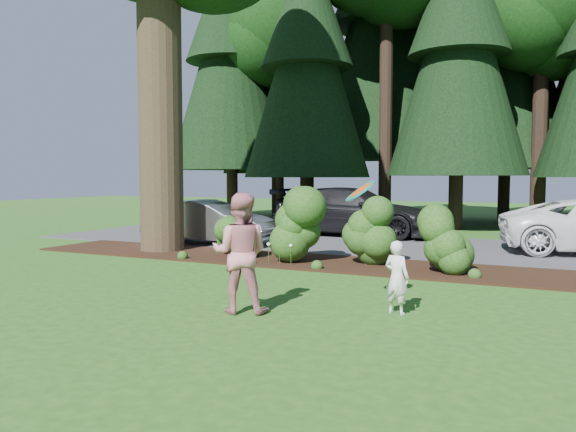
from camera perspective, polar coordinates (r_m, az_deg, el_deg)
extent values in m
plane|color=#1F4D16|center=(11.41, -4.89, -6.94)|extent=(80.00, 80.00, 0.00)
cube|color=black|center=(14.26, 1.75, -4.62)|extent=(16.00, 2.50, 0.05)
cube|color=#38383A|center=(18.20, 7.16, -2.80)|extent=(22.00, 6.00, 0.03)
cylinder|color=black|center=(17.05, -12.94, 16.91)|extent=(1.24, 1.24, 12.00)
sphere|color=#193A11|center=(15.05, -5.31, -1.74)|extent=(1.08, 1.08, 1.08)
cylinder|color=black|center=(15.11, -5.30, -3.67)|extent=(0.08, 0.08, 0.30)
sphere|color=#193A11|center=(14.01, 0.60, -1.02)|extent=(1.35, 1.35, 1.35)
cylinder|color=black|center=(14.10, 0.60, -4.20)|extent=(0.08, 0.08, 0.30)
sphere|color=#193A11|center=(13.65, 8.01, -1.66)|extent=(1.26, 1.26, 1.26)
cylinder|color=black|center=(13.73, 7.98, -4.46)|extent=(0.08, 0.08, 0.30)
sphere|color=#193A11|center=(13.04, 15.31, -2.51)|extent=(1.17, 1.17, 1.17)
cylinder|color=black|center=(13.11, 15.26, -4.97)|extent=(0.08, 0.08, 0.30)
cylinder|color=#193A11|center=(13.72, -1.98, -4.01)|extent=(0.01, 0.01, 0.50)
sphere|color=white|center=(13.69, -1.98, -2.89)|extent=(0.09, 0.09, 0.09)
cylinder|color=#193A11|center=(13.59, -0.86, -4.09)|extent=(0.01, 0.01, 0.50)
sphere|color=white|center=(13.55, -0.86, -2.96)|extent=(0.09, 0.09, 0.09)
cylinder|color=#193A11|center=(13.46, 0.29, -4.16)|extent=(0.01, 0.01, 0.50)
sphere|color=white|center=(13.42, 0.29, -3.02)|extent=(0.09, 0.09, 0.09)
cylinder|color=black|center=(28.24, -7.25, 9.53)|extent=(0.50, 0.50, 9.80)
cone|color=black|center=(28.64, -7.30, 15.12)|extent=(6.16, 6.16, 10.50)
cylinder|color=black|center=(27.38, -2.21, 9.00)|extent=(0.50, 0.50, 9.10)
sphere|color=black|center=(28.42, -2.24, 20.30)|extent=(5.72, 5.72, 5.72)
cylinder|color=black|center=(26.66, 4.12, 10.64)|extent=(0.50, 0.50, 10.50)
cone|color=black|center=(27.18, 4.15, 16.94)|extent=(6.60, 6.60, 11.25)
cylinder|color=black|center=(24.20, 9.50, 9.19)|extent=(0.50, 0.50, 8.75)
cylinder|color=black|center=(24.67, 17.05, 11.84)|extent=(0.50, 0.50, 11.20)
cone|color=black|center=(25.32, 17.21, 19.03)|extent=(7.04, 7.04, 12.00)
cylinder|color=black|center=(25.29, 24.18, 9.47)|extent=(0.50, 0.50, 9.45)
cylinder|color=black|center=(31.49, -0.41, 10.27)|extent=(0.50, 0.50, 11.20)
cone|color=black|center=(32.00, -0.41, 15.98)|extent=(7.04, 7.04, 12.00)
cylinder|color=black|center=(29.00, 9.12, 10.06)|extent=(0.50, 0.50, 10.50)
cone|color=black|center=(29.47, 9.19, 15.87)|extent=(6.60, 6.60, 11.25)
cylinder|color=black|center=(28.99, 21.40, 11.24)|extent=(0.50, 0.50, 11.90)
cone|color=black|center=(29.62, 21.58, 17.77)|extent=(7.48, 7.48, 12.75)
imported|color=#ABABAF|center=(18.06, -8.05, -0.60)|extent=(4.33, 1.83, 1.39)
imported|color=black|center=(20.58, 6.78, 0.46)|extent=(6.00, 2.46, 1.74)
imported|color=white|center=(9.03, 10.99, -6.14)|extent=(0.49, 0.40, 1.17)
imported|color=red|center=(8.95, -4.89, -3.77)|extent=(1.10, 0.97, 1.91)
cylinder|color=#188774|center=(9.11, 7.37, 2.54)|extent=(0.58, 0.54, 0.46)
cylinder|color=#E95313|center=(9.11, 7.37, 2.63)|extent=(0.40, 0.38, 0.32)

